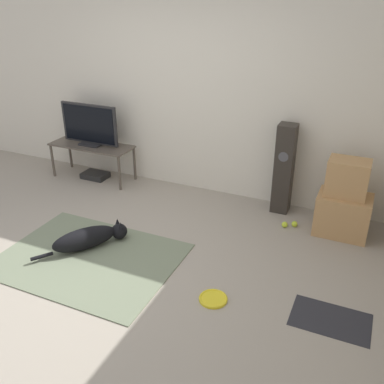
% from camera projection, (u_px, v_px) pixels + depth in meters
% --- Properties ---
extents(ground_plane, '(12.00, 12.00, 0.00)m').
position_uv_depth(ground_plane, '(98.00, 268.00, 4.09)').
color(ground_plane, '#9E9384').
extents(wall_back, '(8.00, 0.06, 2.55)m').
position_uv_depth(wall_back, '(188.00, 91.00, 5.26)').
color(wall_back, silver).
rests_on(wall_back, ground_plane).
extents(area_rug, '(1.73, 1.30, 0.01)m').
position_uv_depth(area_rug, '(89.00, 258.00, 4.24)').
color(area_rug, slate).
rests_on(area_rug, ground_plane).
extents(dog, '(0.63, 0.84, 0.23)m').
position_uv_depth(dog, '(90.00, 238.00, 4.37)').
color(dog, black).
rests_on(dog, area_rug).
extents(frisbee, '(0.25, 0.25, 0.03)m').
position_uv_depth(frisbee, '(213.00, 299.00, 3.68)').
color(frisbee, yellow).
rests_on(frisbee, ground_plane).
extents(cardboard_box_lower, '(0.55, 0.39, 0.45)m').
position_uv_depth(cardboard_box_lower, '(342.00, 215.00, 4.59)').
color(cardboard_box_lower, tan).
rests_on(cardboard_box_lower, ground_plane).
extents(cardboard_box_upper, '(0.42, 0.30, 0.39)m').
position_uv_depth(cardboard_box_upper, '(348.00, 178.00, 4.43)').
color(cardboard_box_upper, tan).
rests_on(cardboard_box_upper, cardboard_box_lower).
extents(floor_speaker, '(0.20, 0.21, 1.07)m').
position_uv_depth(floor_speaker, '(284.00, 169.00, 4.93)').
color(floor_speaker, '#2D2823').
rests_on(floor_speaker, ground_plane).
extents(tv_stand, '(1.16, 0.44, 0.49)m').
position_uv_depth(tv_stand, '(92.00, 149.00, 5.85)').
color(tv_stand, brown).
rests_on(tv_stand, ground_plane).
extents(tv, '(0.85, 0.20, 0.56)m').
position_uv_depth(tv, '(89.00, 125.00, 5.70)').
color(tv, '#232326').
rests_on(tv, tv_stand).
extents(tennis_ball_by_boxes, '(0.07, 0.07, 0.07)m').
position_uv_depth(tennis_ball_by_boxes, '(285.00, 225.00, 4.78)').
color(tennis_ball_by_boxes, '#C6E033').
rests_on(tennis_ball_by_boxes, ground_plane).
extents(tennis_ball_near_speaker, '(0.07, 0.07, 0.07)m').
position_uv_depth(tennis_ball_near_speaker, '(295.00, 224.00, 4.79)').
color(tennis_ball_near_speaker, '#C6E033').
rests_on(tennis_ball_near_speaker, ground_plane).
extents(game_console, '(0.35, 0.25, 0.08)m').
position_uv_depth(game_console, '(95.00, 175.00, 6.01)').
color(game_console, black).
rests_on(game_console, ground_plane).
extents(door_mat, '(0.63, 0.41, 0.01)m').
position_uv_depth(door_mat, '(331.00, 319.00, 3.46)').
color(door_mat, '#28282D').
rests_on(door_mat, ground_plane).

